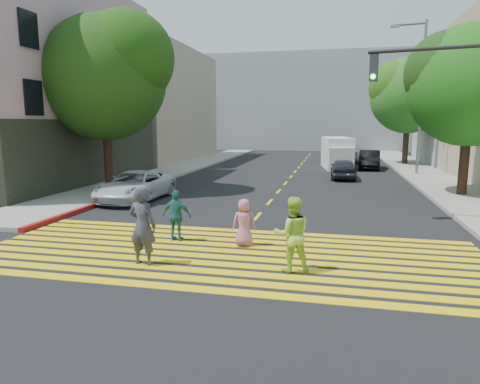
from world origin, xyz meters
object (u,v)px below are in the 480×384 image
(pedestrian_child, at_px, (244,223))
(white_van, at_px, (337,154))
(white_sedan, at_px, (135,186))
(tree_left, at_px, (106,71))
(tree_right_near, at_px, (473,79))
(pedestrian_man, at_px, (143,226))
(dark_car_parked, at_px, (369,160))
(traffic_signal, at_px, (464,105))
(silver_car, at_px, (345,154))
(tree_right_far, at_px, (410,91))
(pedestrian_woman, at_px, (292,234))
(pedestrian_extra, at_px, (177,216))
(dark_car_near, at_px, (343,169))

(pedestrian_child, height_order, white_van, white_van)
(pedestrian_child, xyz_separation_m, white_sedan, (-6.26, 6.02, -0.03))
(white_van, bearing_deg, tree_left, -137.81)
(tree_right_near, bearing_deg, tree_left, -173.82)
(pedestrian_man, xyz_separation_m, dark_car_parked, (7.03, 24.09, -0.27))
(tree_left, height_order, pedestrian_man, tree_left)
(pedestrian_man, height_order, traffic_signal, traffic_signal)
(tree_right_near, relative_size, traffic_signal, 1.29)
(silver_car, bearing_deg, tree_left, 53.48)
(silver_car, xyz_separation_m, white_van, (-0.72, -5.48, 0.39))
(white_sedan, xyz_separation_m, silver_car, (9.55, 21.26, 0.06))
(tree_right_near, height_order, traffic_signal, tree_right_near)
(pedestrian_man, distance_m, pedestrian_child, 2.96)
(tree_right_far, height_order, white_sedan, tree_right_far)
(pedestrian_child, height_order, dark_car_parked, dark_car_parked)
(pedestrian_man, relative_size, white_van, 0.38)
(pedestrian_woman, distance_m, pedestrian_extra, 4.02)
(white_sedan, relative_size, white_van, 0.92)
(tree_right_far, distance_m, white_van, 8.27)
(pedestrian_child, bearing_deg, traffic_signal, -165.48)
(tree_right_near, bearing_deg, pedestrian_man, -130.60)
(white_sedan, height_order, white_van, white_van)
(pedestrian_extra, bearing_deg, silver_car, -98.76)
(tree_left, relative_size, pedestrian_extra, 5.80)
(pedestrian_woman, relative_size, silver_car, 0.36)
(pedestrian_extra, height_order, white_van, white_van)
(silver_car, relative_size, traffic_signal, 0.80)
(pedestrian_extra, bearing_deg, pedestrian_woman, 154.80)
(tree_right_near, xyz_separation_m, pedestrian_woman, (-6.83, -11.84, -4.51))
(pedestrian_man, height_order, pedestrian_woman, pedestrian_man)
(tree_right_far, xyz_separation_m, pedestrian_man, (-10.16, -27.74, -4.96))
(traffic_signal, bearing_deg, pedestrian_extra, -148.12)
(pedestrian_man, bearing_deg, pedestrian_woman, -168.87)
(pedestrian_extra, bearing_deg, dark_car_parked, -105.35)
(tree_left, bearing_deg, dark_car_parked, 45.25)
(white_sedan, bearing_deg, pedestrian_woman, -43.41)
(tree_right_far, bearing_deg, pedestrian_extra, -111.60)
(pedestrian_child, distance_m, dark_car_near, 15.99)
(pedestrian_woman, xyz_separation_m, white_sedan, (-7.78, 7.78, -0.23))
(tree_right_near, bearing_deg, white_sedan, -164.44)
(white_van, bearing_deg, white_sedan, -127.30)
(pedestrian_extra, bearing_deg, pedestrian_child, 179.63)
(pedestrian_woman, xyz_separation_m, white_van, (1.06, 23.55, 0.22))
(tree_left, bearing_deg, pedestrian_man, -57.29)
(dark_car_parked, bearing_deg, dark_car_near, -103.43)
(traffic_signal, bearing_deg, white_sedan, 178.53)
(tree_right_far, distance_m, white_sedan, 24.88)
(dark_car_near, bearing_deg, dark_car_parked, -108.78)
(tree_right_near, relative_size, pedestrian_extra, 5.24)
(pedestrian_woman, height_order, dark_car_parked, pedestrian_woman)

